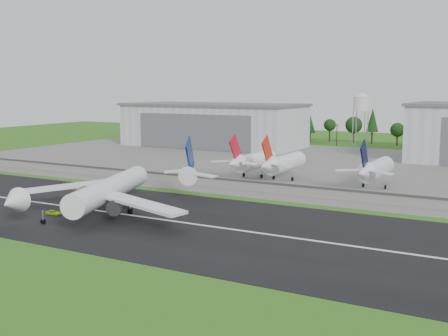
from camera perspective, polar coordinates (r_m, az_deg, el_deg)
The scene contains 14 objects.
ground at distance 127.07m, azimuth -7.38°, elevation -6.40°, with size 600.00×600.00×0.00m, color #226417.
runway at distance 134.96m, azimuth -4.85°, elevation -5.47°, with size 320.00×60.00×0.10m, color black.
runway_centerline at distance 134.95m, azimuth -4.85°, elevation -5.44°, with size 220.00×1.00×0.02m, color white.
apron at distance 232.80m, azimuth 10.46°, elevation 0.21°, with size 320.00×150.00×0.10m, color slate.
blast_fence at distance 172.91m, azimuth 3.51°, elevation -1.83°, with size 240.00×0.61×3.50m.
hangar_west at distance 305.65m, azimuth -1.08°, elevation 4.41°, with size 97.00×44.00×23.20m.
water_tower at distance 294.34m, azimuth 13.76°, elevation 6.55°, with size 8.40×8.40×29.40m.
utility_poles at distance 309.14m, azimuth 15.24°, elevation 2.00°, with size 230.00×3.00×12.00m, color black, non-canonical shape.
treeline at distance 323.65m, azimuth 15.89°, elevation 2.25°, with size 320.00×16.00×22.00m, color black, non-canonical shape.
main_airliner at distance 145.84m, azimuth -11.65°, elevation -2.63°, with size 54.09×57.58×18.17m.
ground_vehicle at distance 147.58m, azimuth -16.94°, elevation -4.36°, with size 1.96×4.25×1.18m, color #96C617.
parked_jet_red_a at distance 197.19m, azimuth 2.74°, elevation 0.71°, with size 7.36×31.29×16.67m.
parked_jet_red_b at distance 192.32m, azimuth 5.86°, elevation 0.49°, with size 7.36×31.29×16.71m.
parked_jet_navy at distance 182.34m, azimuth 14.97°, elevation -0.16°, with size 7.36×31.29×16.73m.
Camera 1 is at (73.58, -98.56, 31.93)m, focal length 45.00 mm.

